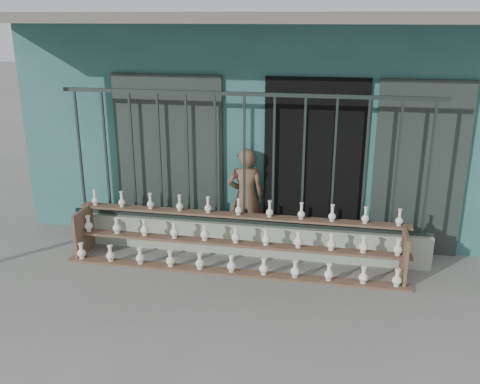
# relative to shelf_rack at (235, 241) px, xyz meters

# --- Properties ---
(ground) EXTENTS (60.00, 60.00, 0.00)m
(ground) POSITION_rel_shelf_rack_xyz_m (0.05, -0.89, -0.36)
(ground) COLOR slate
(workshop_building) EXTENTS (7.40, 6.60, 3.21)m
(workshop_building) POSITION_rel_shelf_rack_xyz_m (0.05, 3.34, 1.26)
(workshop_building) COLOR #2F635F
(workshop_building) RESTS_ON ground
(parapet_wall) EXTENTS (5.00, 0.20, 0.45)m
(parapet_wall) POSITION_rel_shelf_rack_xyz_m (0.05, 0.41, -0.13)
(parapet_wall) COLOR #A4B399
(parapet_wall) RESTS_ON ground
(security_fence) EXTENTS (5.00, 0.04, 1.80)m
(security_fence) POSITION_rel_shelf_rack_xyz_m (0.05, 0.41, 0.99)
(security_fence) COLOR #283330
(security_fence) RESTS_ON parapet_wall
(shelf_rack) EXTENTS (4.50, 0.68, 0.85)m
(shelf_rack) POSITION_rel_shelf_rack_xyz_m (0.00, 0.00, 0.00)
(shelf_rack) COLOR brown
(shelf_rack) RESTS_ON ground
(elderly_woman) EXTENTS (0.58, 0.45, 1.43)m
(elderly_woman) POSITION_rel_shelf_rack_xyz_m (0.01, 0.75, 0.36)
(elderly_woman) COLOR brown
(elderly_woman) RESTS_ON ground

